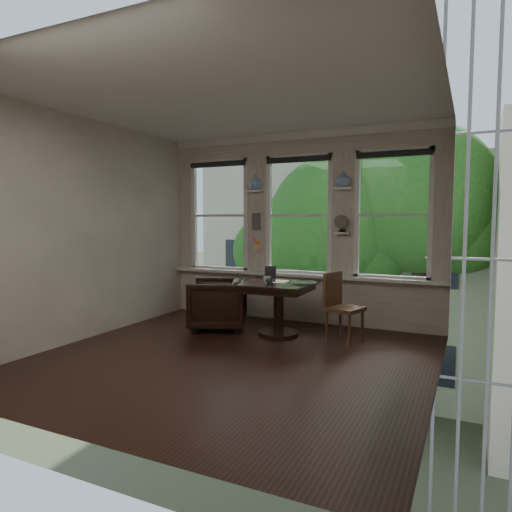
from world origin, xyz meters
The scene contains 25 objects.
ground centered at (0.00, 0.00, 0.00)m, with size 4.50×4.50×0.00m, color black.
ceiling centered at (0.00, 0.00, 3.00)m, with size 4.50×4.50×0.00m, color silver.
wall_back centered at (0.00, 2.25, 1.50)m, with size 4.50×4.50×0.00m, color beige.
wall_front centered at (0.00, -2.25, 1.50)m, with size 4.50×4.50×0.00m, color beige.
wall_left centered at (-2.25, 0.00, 1.50)m, with size 4.50×4.50×0.00m, color beige.
wall_right centered at (2.25, 0.00, 1.50)m, with size 4.50×4.50×0.00m, color beige.
window_left centered at (-1.45, 2.25, 1.70)m, with size 1.10×0.12×1.90m, color white, non-canonical shape.
window_center centered at (0.00, 2.25, 1.70)m, with size 1.10×0.12×1.90m, color white, non-canonical shape.
window_right centered at (1.45, 2.25, 1.70)m, with size 1.10×0.12×1.90m, color white, non-canonical shape.
shelf_left centered at (-0.72, 2.15, 2.10)m, with size 0.26×0.16×0.03m, color white.
shelf_right centered at (0.72, 2.15, 2.10)m, with size 0.26×0.16×0.03m, color white.
intercom centered at (-0.72, 2.18, 1.60)m, with size 0.14×0.06×0.28m, color #59544F.
sticky_notes centered at (-0.72, 2.19, 1.25)m, with size 0.16×0.01×0.24m, color pink, non-canonical shape.
desk_fan centered at (0.72, 2.13, 1.53)m, with size 0.20×0.20×0.24m, color #59544F, non-canonical shape.
vase_left centered at (-0.72, 2.15, 2.24)m, with size 0.24×0.24×0.25m, color white.
vase_right centered at (0.72, 2.15, 2.24)m, with size 0.24×0.24×0.25m, color white.
table centered at (0.08, 1.20, 0.38)m, with size 0.90×0.90×0.75m, color black, non-canonical shape.
armchair_left centered at (-0.89, 1.17, 0.38)m, with size 0.80×0.82×0.75m, color black.
cushion_red centered at (-0.89, 1.17, 0.45)m, with size 0.45×0.45×0.06m, color maroon.
side_chair_right centered at (1.01, 1.26, 0.46)m, with size 0.42×0.42×0.92m, color #452A18, non-canonical shape.
laptop centered at (0.45, 1.16, 0.76)m, with size 0.34×0.22×0.03m, color black.
mug centered at (-0.02, 1.05, 0.80)m, with size 0.11×0.11×0.10m, color white.
drinking_glass centered at (0.01, 1.04, 0.80)m, with size 0.12×0.12×0.09m, color white.
tablet centered at (-0.08, 1.28, 0.86)m, with size 0.16×0.02×0.22m, color black.
papers centered at (0.04, 1.33, 0.75)m, with size 0.22×0.30×0.00m, color silver.
Camera 1 is at (2.51, -4.63, 1.64)m, focal length 32.00 mm.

